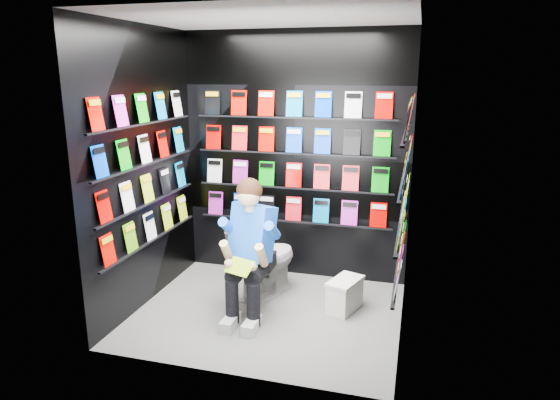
# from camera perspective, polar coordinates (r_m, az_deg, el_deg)

# --- Properties ---
(floor) EXTENTS (2.40, 2.40, 0.00)m
(floor) POSITION_cam_1_polar(r_m,az_deg,el_deg) (4.76, -1.42, -12.80)
(floor) COLOR slate
(floor) RESTS_ON ground
(ceiling) EXTENTS (2.40, 2.40, 0.00)m
(ceiling) POSITION_cam_1_polar(r_m,az_deg,el_deg) (4.25, -1.65, 20.16)
(ceiling) COLOR white
(ceiling) RESTS_ON floor
(wall_back) EXTENTS (2.40, 0.04, 2.60)m
(wall_back) POSITION_cam_1_polar(r_m,az_deg,el_deg) (5.27, 1.68, 4.86)
(wall_back) COLOR black
(wall_back) RESTS_ON floor
(wall_front) EXTENTS (2.40, 0.04, 2.60)m
(wall_front) POSITION_cam_1_polar(r_m,az_deg,el_deg) (3.40, -6.47, -0.59)
(wall_front) COLOR black
(wall_front) RESTS_ON floor
(wall_left) EXTENTS (0.04, 2.00, 2.60)m
(wall_left) POSITION_cam_1_polar(r_m,az_deg,el_deg) (4.80, -15.37, 3.41)
(wall_left) COLOR black
(wall_left) RESTS_ON floor
(wall_right) EXTENTS (0.04, 2.00, 2.60)m
(wall_right) POSITION_cam_1_polar(r_m,az_deg,el_deg) (4.13, 14.60, 1.73)
(wall_right) COLOR black
(wall_right) RESTS_ON floor
(comics_back) EXTENTS (2.10, 0.06, 1.37)m
(comics_back) POSITION_cam_1_polar(r_m,az_deg,el_deg) (5.24, 1.60, 4.86)
(comics_back) COLOR #DD0B00
(comics_back) RESTS_ON wall_back
(comics_left) EXTENTS (0.06, 1.70, 1.37)m
(comics_left) POSITION_cam_1_polar(r_m,az_deg,el_deg) (4.79, -15.06, 3.46)
(comics_left) COLOR #DD0B00
(comics_left) RESTS_ON wall_left
(comics_right) EXTENTS (0.06, 1.70, 1.37)m
(comics_right) POSITION_cam_1_polar(r_m,az_deg,el_deg) (4.13, 14.19, 1.83)
(comics_right) COLOR #DD0B00
(comics_right) RESTS_ON wall_right
(toilet) EXTENTS (0.64, 0.85, 0.73)m
(toilet) POSITION_cam_1_polar(r_m,az_deg,el_deg) (4.98, -1.66, -6.86)
(toilet) COLOR white
(toilet) RESTS_ON floor
(longbox) EXTENTS (0.31, 0.42, 0.28)m
(longbox) POSITION_cam_1_polar(r_m,az_deg,el_deg) (4.79, 7.40, -10.84)
(longbox) COLOR white
(longbox) RESTS_ON floor
(longbox_lid) EXTENTS (0.34, 0.44, 0.03)m
(longbox_lid) POSITION_cam_1_polar(r_m,az_deg,el_deg) (4.73, 7.46, -9.16)
(longbox_lid) COLOR white
(longbox_lid) RESTS_ON longbox
(reader) EXTENTS (0.73, 0.88, 1.38)m
(reader) POSITION_cam_1_polar(r_m,az_deg,el_deg) (4.50, -3.13, -3.82)
(reader) COLOR blue
(reader) RESTS_ON toilet
(held_comic) EXTENTS (0.27, 0.21, 0.10)m
(held_comic) POSITION_cam_1_polar(r_m,az_deg,el_deg) (4.26, -4.61, -7.62)
(held_comic) COLOR green
(held_comic) RESTS_ON reader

